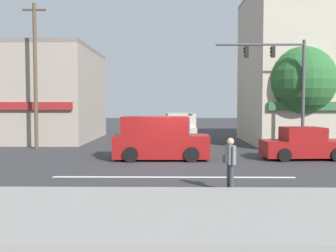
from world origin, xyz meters
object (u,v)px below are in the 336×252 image
object	(u,v)px
traffic_light_mast	(286,77)
van_crossing_rightbound	(159,139)
utility_pole_far_right	(286,89)
sedan_crossing_center	(304,145)
utility_pole_near_left	(35,74)
pedestrian_foreground_with_bag	(230,161)
van_crossing_leftbound	(180,129)
street_tree	(302,81)

from	to	relation	value
traffic_light_mast	van_crossing_rightbound	distance (m)	7.92
utility_pole_far_right	sedan_crossing_center	xyz separation A→B (m)	(-1.34, -8.03, -3.08)
utility_pole_near_left	traffic_light_mast	xyz separation A→B (m)	(14.47, -2.09, -0.35)
traffic_light_mast	pedestrian_foreground_with_bag	world-z (taller)	traffic_light_mast
utility_pole_near_left	van_crossing_leftbound	world-z (taller)	utility_pole_near_left
utility_pole_far_right	pedestrian_foreground_with_bag	xyz separation A→B (m)	(-6.01, -15.25, -2.84)
utility_pole_far_right	traffic_light_mast	world-z (taller)	utility_pole_far_right
utility_pole_near_left	utility_pole_far_right	bearing A→B (deg)	12.69
utility_pole_far_right	sedan_crossing_center	distance (m)	8.71
pedestrian_foreground_with_bag	street_tree	bearing A→B (deg)	62.96
traffic_light_mast	sedan_crossing_center	world-z (taller)	traffic_light_mast
traffic_light_mast	van_crossing_rightbound	size ratio (longest dim) A/B	1.34
street_tree	utility_pole_near_left	bearing A→B (deg)	179.75
traffic_light_mast	van_crossing_leftbound	world-z (taller)	traffic_light_mast
traffic_light_mast	van_crossing_leftbound	bearing A→B (deg)	137.06
street_tree	utility_pole_far_right	xyz separation A→B (m)	(0.11, 3.70, -0.32)
utility_pole_far_right	pedestrian_foreground_with_bag	distance (m)	16.64
van_crossing_rightbound	pedestrian_foreground_with_bag	world-z (taller)	van_crossing_rightbound
street_tree	utility_pole_far_right	size ratio (longest dim) A/B	0.85
van_crossing_rightbound	van_crossing_leftbound	distance (m)	7.90
utility_pole_near_left	pedestrian_foreground_with_bag	size ratio (longest dim) A/B	5.24
utility_pole_far_right	sedan_crossing_center	world-z (taller)	utility_pole_far_right
van_crossing_rightbound	pedestrian_foreground_with_bag	distance (m)	7.42
traffic_light_mast	utility_pole_near_left	bearing A→B (deg)	171.76
traffic_light_mast	pedestrian_foreground_with_bag	distance (m)	10.96
van_crossing_leftbound	pedestrian_foreground_with_bag	distance (m)	14.89
utility_pole_near_left	utility_pole_far_right	xyz separation A→B (m)	(16.11, 3.63, -0.74)
traffic_light_mast	van_crossing_leftbound	xyz separation A→B (m)	(-5.69, 5.30, -3.17)
utility_pole_near_left	utility_pole_far_right	size ratio (longest dim) A/B	1.20
sedan_crossing_center	van_crossing_rightbound	bearing A→B (deg)	-178.30
utility_pole_far_right	pedestrian_foreground_with_bag	size ratio (longest dim) A/B	4.36
traffic_light_mast	van_crossing_rightbound	xyz separation A→B (m)	(-6.81, -2.52, -3.17)
traffic_light_mast	sedan_crossing_center	size ratio (longest dim) A/B	1.48
utility_pole_near_left	sedan_crossing_center	bearing A→B (deg)	-16.60
traffic_light_mast	utility_pole_far_right	bearing A→B (deg)	73.97
utility_pole_far_right	van_crossing_rightbound	bearing A→B (deg)	-135.73
van_crossing_rightbound	utility_pole_near_left	bearing A→B (deg)	148.93
street_tree	van_crossing_rightbound	bearing A→B (deg)	-151.44
van_crossing_rightbound	pedestrian_foreground_with_bag	bearing A→B (deg)	-70.75
utility_pole_far_right	van_crossing_leftbound	distance (m)	7.86
traffic_light_mast	sedan_crossing_center	distance (m)	4.17
van_crossing_leftbound	pedestrian_foreground_with_bag	size ratio (longest dim) A/B	2.83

